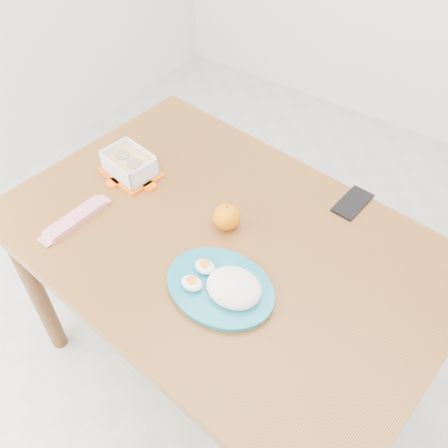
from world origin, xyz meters
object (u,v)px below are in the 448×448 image
Objects in this scene: smartphone at (353,203)px; dining_table at (224,260)px; rice_plate at (224,286)px; orange_fruit at (227,217)px; food_container at (129,165)px.

dining_table is at bearing -119.70° from smartphone.
rice_plate is at bearing -99.72° from smartphone.
orange_fruit is 0.26× the size of rice_plate.
rice_plate reaches higher than smartphone.
dining_table is 0.14m from orange_fruit.
dining_table is 0.42m from food_container.
rice_plate is at bearing -48.39° from dining_table.
orange_fruit and rice_plate have the same top height.
orange_fruit reaches higher than smartphone.
food_container reaches higher than smartphone.
orange_fruit is at bearing 122.25° from dining_table.
orange_fruit is (-0.02, 0.04, 0.13)m from dining_table.
orange_fruit is at bearing -125.80° from smartphone.
rice_plate reaches higher than food_container.
food_container is at bearing 178.29° from dining_table.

